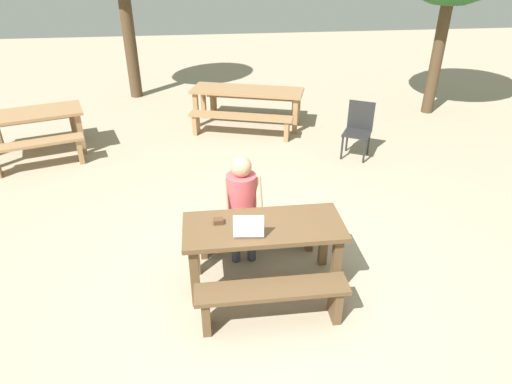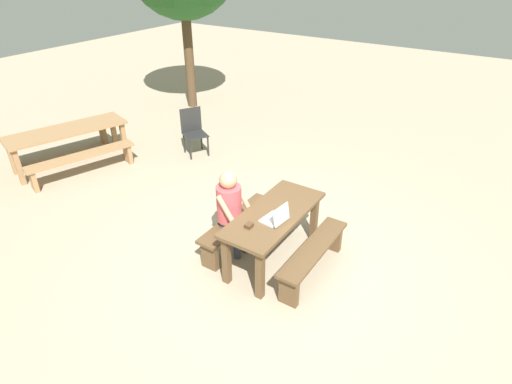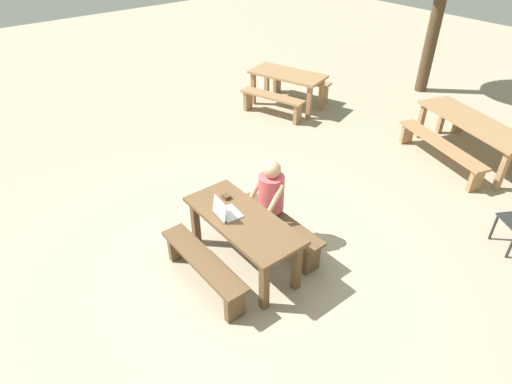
{
  "view_description": "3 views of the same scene",
  "coord_description": "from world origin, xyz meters",
  "px_view_note": "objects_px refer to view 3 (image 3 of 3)",
  "views": [
    {
      "loc": [
        -0.54,
        -3.81,
        3.31
      ],
      "look_at": [
        -0.05,
        0.25,
        1.01
      ],
      "focal_mm": 31.57,
      "sensor_mm": 36.0,
      "label": 1
    },
    {
      "loc": [
        -3.97,
        -2.31,
        3.76
      ],
      "look_at": [
        -0.05,
        0.25,
        1.01
      ],
      "focal_mm": 29.52,
      "sensor_mm": 36.0,
      "label": 2
    },
    {
      "loc": [
        3.33,
        -2.45,
        4.01
      ],
      "look_at": [
        -0.05,
        0.25,
        1.01
      ],
      "focal_mm": 30.36,
      "sensor_mm": 36.0,
      "label": 3
    }
  ],
  "objects_px": {
    "laptop": "(226,211)",
    "person_seated": "(269,195)",
    "picnic_table_front": "(243,226)",
    "picnic_table_mid": "(473,127)",
    "picnic_table_rear": "(287,79)",
    "small_pouch": "(226,197)"
  },
  "relations": [
    {
      "from": "laptop",
      "to": "picnic_table_rear",
      "type": "xyz_separation_m",
      "value": [
        -3.27,
        3.96,
        -0.17
      ]
    },
    {
      "from": "small_pouch",
      "to": "picnic_table_rear",
      "type": "xyz_separation_m",
      "value": [
        -2.98,
        3.75,
        -0.14
      ]
    },
    {
      "from": "small_pouch",
      "to": "person_seated",
      "type": "xyz_separation_m",
      "value": [
        0.29,
        0.48,
        -0.04
      ]
    },
    {
      "from": "picnic_table_rear",
      "to": "picnic_table_mid",
      "type": "bearing_deg",
      "value": -2.79
    },
    {
      "from": "picnic_table_mid",
      "to": "picnic_table_rear",
      "type": "xyz_separation_m",
      "value": [
        -3.77,
        -0.99,
        0.01
      ]
    },
    {
      "from": "picnic_table_front",
      "to": "picnic_table_mid",
      "type": "xyz_separation_m",
      "value": [
        0.33,
        4.82,
        0.01
      ]
    },
    {
      "from": "laptop",
      "to": "picnic_table_mid",
      "type": "distance_m",
      "value": 4.98
    },
    {
      "from": "laptop",
      "to": "person_seated",
      "type": "xyz_separation_m",
      "value": [
        -0.0,
        0.7,
        -0.07
      ]
    },
    {
      "from": "person_seated",
      "to": "picnic_table_mid",
      "type": "distance_m",
      "value": 4.28
    },
    {
      "from": "person_seated",
      "to": "picnic_table_rear",
      "type": "bearing_deg",
      "value": 135.03
    },
    {
      "from": "picnic_table_rear",
      "to": "laptop",
      "type": "bearing_deg",
      "value": -67.96
    },
    {
      "from": "small_pouch",
      "to": "picnic_table_mid",
      "type": "relative_size",
      "value": 0.04
    },
    {
      "from": "picnic_table_rear",
      "to": "small_pouch",
      "type": "bearing_deg",
      "value": -69.02
    },
    {
      "from": "picnic_table_front",
      "to": "person_seated",
      "type": "height_order",
      "value": "person_seated"
    },
    {
      "from": "laptop",
      "to": "picnic_table_mid",
      "type": "relative_size",
      "value": 0.14
    },
    {
      "from": "picnic_table_mid",
      "to": "person_seated",
      "type": "bearing_deg",
      "value": -79.18
    },
    {
      "from": "picnic_table_mid",
      "to": "picnic_table_front",
      "type": "bearing_deg",
      "value": -76.37
    },
    {
      "from": "person_seated",
      "to": "picnic_table_front",
      "type": "bearing_deg",
      "value": -73.32
    },
    {
      "from": "laptop",
      "to": "picnic_table_rear",
      "type": "distance_m",
      "value": 5.14
    },
    {
      "from": "small_pouch",
      "to": "person_seated",
      "type": "height_order",
      "value": "person_seated"
    },
    {
      "from": "small_pouch",
      "to": "person_seated",
      "type": "bearing_deg",
      "value": 59.37
    },
    {
      "from": "picnic_table_mid",
      "to": "picnic_table_rear",
      "type": "distance_m",
      "value": 3.9
    }
  ]
}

